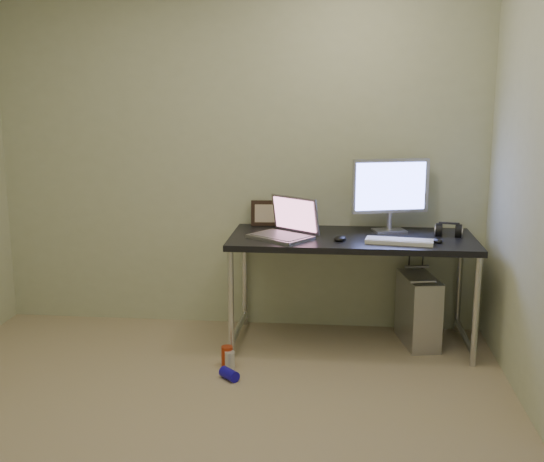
{
  "coord_description": "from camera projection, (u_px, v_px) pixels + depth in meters",
  "views": [
    {
      "loc": [
        0.73,
        -3.05,
        1.72
      ],
      "look_at": [
        0.31,
        1.05,
        0.85
      ],
      "focal_mm": 45.0,
      "sensor_mm": 36.0,
      "label": 1
    }
  ],
  "objects": [
    {
      "name": "webcam",
      "position": [
        302.0,
        216.0,
        4.77
      ],
      "size": [
        0.05,
        0.04,
        0.12
      ],
      "rotation": [
        0.0,
        0.0,
        0.26
      ],
      "color": "silver",
      "rests_on": "desk"
    },
    {
      "name": "can_white",
      "position": [
        230.0,
        360.0,
        4.24
      ],
      "size": [
        0.07,
        0.07,
        0.11
      ],
      "primitive_type": "cylinder",
      "rotation": [
        0.0,
        0.0,
        0.1
      ],
      "color": "silver",
      "rests_on": "ground"
    },
    {
      "name": "can_blue",
      "position": [
        229.0,
        374.0,
        4.08
      ],
      "size": [
        0.14,
        0.13,
        0.07
      ],
      "primitive_type": "cylinder",
      "rotation": [
        1.57,
        0.0,
        0.79
      ],
      "color": "#160CC0",
      "rests_on": "ground"
    },
    {
      "name": "cable_b",
      "position": [
        421.0,
        280.0,
        4.83
      ],
      "size": [
        0.02,
        0.11,
        0.71
      ],
      "primitive_type": "cylinder",
      "rotation": [
        0.14,
        0.0,
        0.09
      ],
      "color": "black",
      "rests_on": "ground"
    },
    {
      "name": "laptop",
      "position": [
        286.0,
        228.0,
        4.49
      ],
      "size": [
        0.49,
        0.47,
        0.26
      ],
      "rotation": [
        0.0,
        0.0,
        -0.63
      ],
      "color": "#B0AFB6",
      "rests_on": "desk"
    },
    {
      "name": "desk",
      "position": [
        352.0,
        248.0,
        4.54
      ],
      "size": [
        1.62,
        0.71,
        0.75
      ],
      "color": "black",
      "rests_on": "ground"
    },
    {
      "name": "mouse_left",
      "position": [
        340.0,
        237.0,
        4.41
      ],
      "size": [
        0.11,
        0.14,
        0.04
      ],
      "primitive_type": "ellipsoid",
      "rotation": [
        0.0,
        0.0,
        -0.28
      ],
      "color": "black",
      "rests_on": "desk"
    },
    {
      "name": "monitor",
      "position": [
        391.0,
        189.0,
        4.62
      ],
      "size": [
        0.52,
        0.21,
        0.5
      ],
      "rotation": [
        0.0,
        0.0,
        0.27
      ],
      "color": "#B0AFB6",
      "rests_on": "desk"
    },
    {
      "name": "cable_a",
      "position": [
        408.0,
        277.0,
        4.85
      ],
      "size": [
        0.01,
        0.16,
        0.69
      ],
      "primitive_type": "cylinder",
      "rotation": [
        0.21,
        0.0,
        0.0
      ],
      "color": "black",
      "rests_on": "ground"
    },
    {
      "name": "headphones",
      "position": [
        449.0,
        231.0,
        4.54
      ],
      "size": [
        0.19,
        0.11,
        0.12
      ],
      "rotation": [
        0.0,
        0.0,
        -0.18
      ],
      "color": "black",
      "rests_on": "desk"
    },
    {
      "name": "floor",
      "position": [
        189.0,
        439.0,
        3.4
      ],
      "size": [
        3.5,
        3.5,
        0.0
      ],
      "primitive_type": "plane",
      "color": "tan",
      "rests_on": "ground"
    },
    {
      "name": "picture_frame",
      "position": [
        267.0,
        213.0,
        4.86
      ],
      "size": [
        0.23,
        0.08,
        0.18
      ],
      "primitive_type": "cube",
      "rotation": [
        -0.21,
        0.0,
        0.07
      ],
      "color": "black",
      "rests_on": "desk"
    },
    {
      "name": "can_red",
      "position": [
        227.0,
        356.0,
        4.27
      ],
      "size": [
        0.1,
        0.1,
        0.13
      ],
      "primitive_type": "cylinder",
      "rotation": [
        0.0,
        0.0,
        -0.44
      ],
      "color": "#AE2F11",
      "rests_on": "ground"
    },
    {
      "name": "tower_computer",
      "position": [
        418.0,
        310.0,
        4.63
      ],
      "size": [
        0.28,
        0.48,
        0.5
      ],
      "rotation": [
        0.0,
        0.0,
        0.19
      ],
      "color": "#A7A6AB",
      "rests_on": "ground"
    },
    {
      "name": "keyboard",
      "position": [
        399.0,
        241.0,
        4.32
      ],
      "size": [
        0.44,
        0.2,
        0.03
      ],
      "primitive_type": "cube",
      "rotation": [
        0.0,
        0.0,
        -0.15
      ],
      "color": "white",
      "rests_on": "desk"
    },
    {
      "name": "mouse_right",
      "position": [
        438.0,
        240.0,
        4.35
      ],
      "size": [
        0.08,
        0.11,
        0.03
      ],
      "primitive_type": "ellipsoid",
      "rotation": [
        0.0,
        0.0,
        0.22
      ],
      "color": "black",
      "rests_on": "desk"
    },
    {
      "name": "wall_back",
      "position": [
        239.0,
        155.0,
        4.84
      ],
      "size": [
        3.5,
        0.02,
        2.5
      ],
      "primitive_type": "cube",
      "color": "beige",
      "rests_on": "ground"
    }
  ]
}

